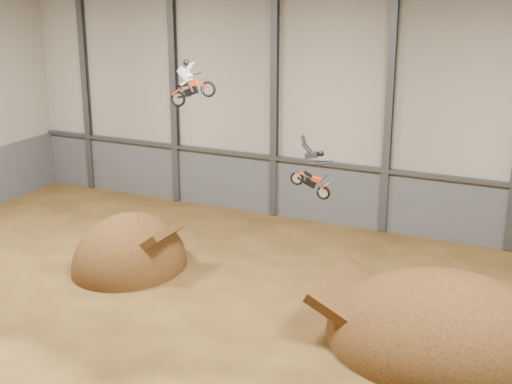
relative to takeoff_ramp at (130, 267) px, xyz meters
The scene contains 12 objects.
floor 8.01m from the takeoff_ramp, 35.10° to the right, with size 40.00×40.00×0.00m, color #452D12.
back_wall 14.14m from the takeoff_ramp, 57.77° to the left, with size 40.00×0.10×14.00m, color #A6A193.
lower_band_back 12.33m from the takeoff_ramp, 57.52° to the left, with size 39.80×0.18×3.50m, color #54575C.
steel_rail 12.59m from the takeoff_ramp, 57.13° to the left, with size 39.80×0.35×0.20m, color #47494F.
steel_column_0 15.97m from the takeoff_ramp, 134.77° to the left, with size 0.40×0.36×13.90m, color #47494F.
steel_column_1 12.84m from the takeoff_ramp, 108.68° to the left, with size 0.40×0.36×13.90m, color #47494F.
steel_column_2 12.78m from the takeoff_ramp, 72.47° to the left, with size 0.40×0.36×13.90m, color #47494F.
steel_column_3 15.83m from the takeoff_ramp, 45.88° to the left, with size 0.40×0.36×13.90m, color #47494F.
takeoff_ramp is the anchor object (origin of this frame).
landing_ramp 15.52m from the takeoff_ramp, ahead, with size 9.40×8.31×5.42m, color #37200D.
fmx_rider_a 10.30m from the takeoff_ramp, ahead, with size 2.20×0.84×1.99m, color red, non-canonical shape.
fmx_rider_b 11.00m from the takeoff_ramp, ahead, with size 2.47×0.71×2.12m, color #C13915, non-canonical shape.
Camera 1 is at (12.83, -22.11, 13.87)m, focal length 50.00 mm.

